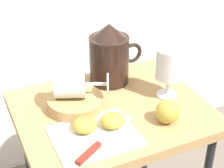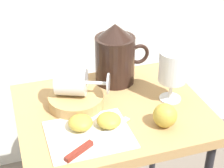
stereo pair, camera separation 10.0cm
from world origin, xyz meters
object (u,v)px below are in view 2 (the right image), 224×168
(knife, at_px, (90,144))
(table, at_px, (112,129))
(basket_tray, at_px, (76,101))
(pitcher, at_px, (115,59))
(apple_whole, at_px, (165,115))
(wine_glass_upright, at_px, (173,69))
(wine_glass_tipped_near, at_px, (73,82))
(apple_half_right, at_px, (109,120))
(apple_half_left, at_px, (80,123))

(knife, bearing_deg, table, 54.01)
(basket_tray, height_order, pitcher, pitcher)
(pitcher, distance_m, apple_whole, 0.27)
(wine_glass_upright, height_order, apple_whole, wine_glass_upright)
(wine_glass_tipped_near, xyz_separation_m, apple_half_right, (0.06, -0.14, -0.05))
(wine_glass_tipped_near, bearing_deg, pitcher, 30.09)
(pitcher, distance_m, apple_half_right, 0.25)
(apple_half_left, bearing_deg, wine_glass_upright, 11.86)
(wine_glass_upright, bearing_deg, table, 177.32)
(apple_half_right, bearing_deg, apple_whole, -15.13)
(basket_tray, height_order, apple_half_left, apple_half_left)
(table, distance_m, apple_half_right, 0.13)
(pitcher, xyz_separation_m, knife, (-0.16, -0.29, -0.07))
(knife, bearing_deg, apple_whole, 6.08)
(apple_half_right, height_order, apple_whole, apple_whole)
(pitcher, bearing_deg, basket_tray, -146.30)
(apple_half_left, bearing_deg, apple_whole, -13.42)
(table, height_order, apple_half_right, apple_half_right)
(basket_tray, height_order, wine_glass_upright, wine_glass_upright)
(pitcher, xyz_separation_m, apple_whole, (0.05, -0.26, -0.05))
(apple_half_right, bearing_deg, pitcher, 67.76)
(apple_half_right, bearing_deg, apple_half_left, 169.97)
(wine_glass_upright, bearing_deg, apple_half_left, -168.14)
(table, height_order, apple_whole, apple_whole)
(wine_glass_upright, distance_m, apple_half_left, 0.30)
(knife, bearing_deg, apple_half_left, 93.83)
(apple_half_left, bearing_deg, apple_half_right, -10.03)
(pitcher, relative_size, apple_half_right, 3.01)
(wine_glass_upright, bearing_deg, apple_half_right, -161.04)
(wine_glass_tipped_near, bearing_deg, table, -28.96)
(wine_glass_tipped_near, xyz_separation_m, apple_half_left, (-0.01, -0.12, -0.05))
(knife, bearing_deg, wine_glass_upright, 25.47)
(basket_tray, xyz_separation_m, knife, (-0.01, -0.19, -0.01))
(basket_tray, distance_m, apple_whole, 0.26)
(pitcher, bearing_deg, wine_glass_upright, -51.82)
(basket_tray, height_order, knife, basket_tray)
(table, distance_m, pitcher, 0.22)
(wine_glass_upright, height_order, apple_half_left, wine_glass_upright)
(pitcher, bearing_deg, apple_half_left, -127.90)
(wine_glass_upright, bearing_deg, knife, -154.53)
(table, xyz_separation_m, basket_tray, (-0.09, 0.04, 0.09))
(table, distance_m, apple_whole, 0.19)
(table, relative_size, pitcher, 3.53)
(apple_whole, bearing_deg, apple_half_left, 166.58)
(basket_tray, xyz_separation_m, wine_glass_tipped_near, (-0.00, 0.01, 0.06))
(wine_glass_tipped_near, relative_size, apple_half_right, 2.56)
(basket_tray, bearing_deg, apple_half_left, -97.30)
(pitcher, xyz_separation_m, apple_half_right, (-0.09, -0.23, -0.06))
(table, distance_m, knife, 0.19)
(basket_tray, bearing_deg, pitcher, 33.70)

